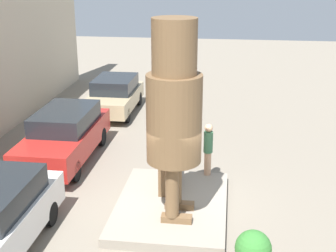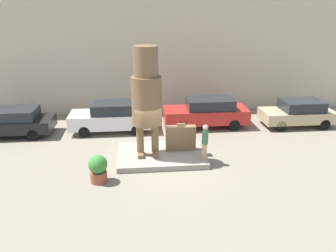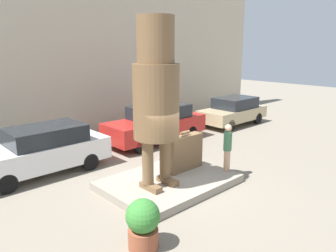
{
  "view_description": "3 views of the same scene",
  "coord_description": "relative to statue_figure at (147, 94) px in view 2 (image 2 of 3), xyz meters",
  "views": [
    {
      "loc": [
        -10.9,
        -1.37,
        6.2
      ],
      "look_at": [
        0.35,
        0.14,
        2.24
      ],
      "focal_mm": 50.0,
      "sensor_mm": 36.0,
      "label": 1
    },
    {
      "loc": [
        -1.03,
        -13.73,
        6.55
      ],
      "look_at": [
        0.3,
        -0.17,
        1.6
      ],
      "focal_mm": 35.0,
      "sensor_mm": 36.0,
      "label": 2
    },
    {
      "loc": [
        -6.59,
        -6.97,
        4.3
      ],
      "look_at": [
        0.12,
        0.16,
        1.89
      ],
      "focal_mm": 35.0,
      "sensor_mm": 36.0,
      "label": 3
    }
  ],
  "objects": [
    {
      "name": "ground_plane",
      "position": [
        0.62,
        0.13,
        -3.08
      ],
      "size": [
        60.0,
        60.0,
        0.0
      ],
      "primitive_type": "plane",
      "color": "gray"
    },
    {
      "name": "pedestal",
      "position": [
        0.62,
        0.13,
        -2.96
      ],
      "size": [
        3.97,
        2.87,
        0.24
      ],
      "color": "gray",
      "rests_on": "ground_plane"
    },
    {
      "name": "building_backdrop",
      "position": [
        0.62,
        7.49,
        0.92
      ],
      "size": [
        28.0,
        0.6,
        8.0
      ],
      "color": "beige",
      "rests_on": "ground_plane"
    },
    {
      "name": "statue_figure",
      "position": [
        0.0,
        0.0,
        0.0
      ],
      "size": [
        1.31,
        1.31,
        4.84
      ],
      "color": "brown",
      "rests_on": "pedestal"
    },
    {
      "name": "giant_suitcase",
      "position": [
        1.55,
        0.34,
        -2.24
      ],
      "size": [
        1.38,
        0.36,
        1.33
      ],
      "color": "brown",
      "rests_on": "pedestal"
    },
    {
      "name": "tourist",
      "position": [
        2.47,
        -0.71,
        -1.96
      ],
      "size": [
        0.27,
        0.27,
        1.59
      ],
      "color": "tan",
      "rests_on": "pedestal"
    },
    {
      "name": "parked_car_black",
      "position": [
        -7.18,
        3.7,
        -2.3
      ],
      "size": [
        4.49,
        1.9,
        1.49
      ],
      "rotation": [
        0.0,
        0.0,
        3.14
      ],
      "color": "black",
      "rests_on": "ground_plane"
    },
    {
      "name": "parked_car_white",
      "position": [
        -1.82,
        3.84,
        -2.23
      ],
      "size": [
        4.5,
        1.78,
        1.64
      ],
      "rotation": [
        0.0,
        0.0,
        3.14
      ],
      "color": "silver",
      "rests_on": "ground_plane"
    },
    {
      "name": "parked_car_red",
      "position": [
        3.54,
        4.05,
        -2.2
      ],
      "size": [
        4.79,
        1.84,
        1.69
      ],
      "rotation": [
        0.0,
        0.0,
        3.14
      ],
      "color": "#B2231E",
      "rests_on": "ground_plane"
    },
    {
      "name": "parked_car_tan",
      "position": [
        8.89,
        3.69,
        -2.28
      ],
      "size": [
        4.13,
        1.83,
        1.52
      ],
      "rotation": [
        0.0,
        0.0,
        3.14
      ],
      "color": "tan",
      "rests_on": "ground_plane"
    },
    {
      "name": "planter_pot",
      "position": [
        -2.03,
        -1.86,
        -2.49
      ],
      "size": [
        0.75,
        0.75,
        1.14
      ],
      "color": "brown",
      "rests_on": "ground_plane"
    }
  ]
}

